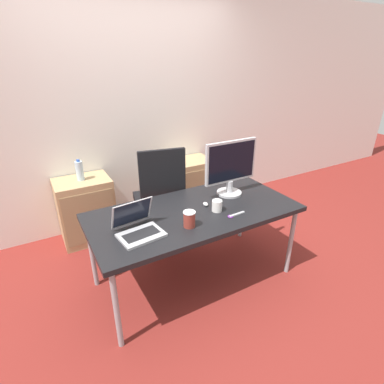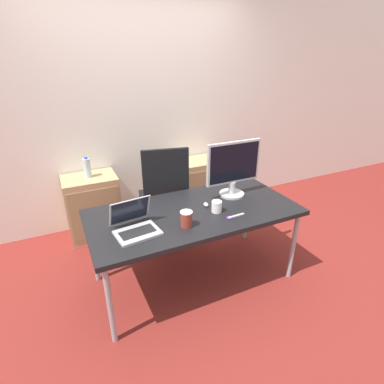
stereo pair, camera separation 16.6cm
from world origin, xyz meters
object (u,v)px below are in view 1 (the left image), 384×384
cabinet_right (189,186)px  water_bottle (80,171)px  coffee_cup_white (217,206)px  coffee_cup_brown (189,219)px  mouse (206,204)px  cabinet_left (86,210)px  laptop_center (138,227)px  monitor (231,167)px  office_chair (160,207)px

cabinet_right → water_bottle: water_bottle is taller
coffee_cup_white → coffee_cup_brown: bearing=-162.0°
mouse → cabinet_right: bearing=67.3°
cabinet_right → coffee_cup_white: 1.40m
cabinet_left → laptop_center: laptop_center is taller
monitor → mouse: 0.42m
monitor → laptop_center: bearing=-167.0°
cabinet_left → monitor: (1.13, -1.04, 0.62)m
laptop_center → coffee_cup_brown: size_ratio=2.69×
cabinet_right → coffee_cup_brown: 1.62m
cabinet_left → cabinet_right: 1.28m
office_chair → coffee_cup_white: office_chair is taller
laptop_center → coffee_cup_brown: 0.38m
monitor → coffee_cup_white: bearing=-142.3°
cabinet_right → coffee_cup_white: bearing=-109.4°
office_chair → cabinet_left: size_ratio=1.57×
water_bottle → cabinet_left: bearing=-90.0°
office_chair → cabinet_right: (0.62, 0.47, -0.07)m
monitor → coffee_cup_white: monitor is taller
office_chair → coffee_cup_brown: office_chair is taller
mouse → monitor: bearing=17.2°
water_bottle → office_chair: bearing=-35.3°
cabinet_right → coffee_cup_brown: size_ratio=5.63×
cabinet_left → laptop_center: 1.34m
cabinet_right → water_bottle: size_ratio=3.17×
office_chair → coffee_cup_white: size_ratio=11.70×
mouse → coffee_cup_white: bearing=-74.7°
cabinet_left → cabinet_right: (1.28, 0.00, 0.00)m
water_bottle → coffee_cup_white: 1.52m
mouse → coffee_cup_white: 0.13m
cabinet_right → mouse: bearing=-112.7°
office_chair → monitor: bearing=-51.3°
water_bottle → coffee_cup_brown: water_bottle is taller
water_bottle → coffee_cup_brown: 1.47m
water_bottle → coffee_cup_white: water_bottle is taller
office_chair → monitor: monitor is taller
cabinet_right → monitor: 1.22m
monitor → water_bottle: bearing=137.2°
monitor → coffee_cup_white: (-0.29, -0.22, -0.21)m
water_bottle → mouse: bearing=-54.8°
coffee_cup_white → coffee_cup_brown: size_ratio=0.76×
coffee_cup_white → laptop_center: bearing=-179.8°
office_chair → cabinet_right: office_chair is taller
cabinet_left → cabinet_right: bearing=0.0°
coffee_cup_white → coffee_cup_brown: coffee_cup_brown is taller
office_chair → coffee_cup_brown: bearing=-99.3°
office_chair → cabinet_left: (-0.67, 0.47, -0.07)m
office_chair → water_bottle: 0.90m
cabinet_left → laptop_center: (0.16, -1.27, 0.40)m
cabinet_left → coffee_cup_brown: (0.52, -1.37, 0.42)m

